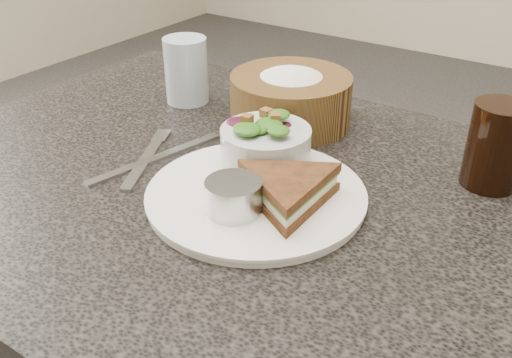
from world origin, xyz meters
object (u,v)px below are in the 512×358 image
object	(u,v)px
bread_basket	(291,91)
dinner_plate	(256,196)
salad_bowl	(266,140)
cola_glass	(497,141)
dressing_ramekin	(233,197)
sandwich	(288,190)
water_glass	(186,70)

from	to	relation	value
bread_basket	dinner_plate	bearing A→B (deg)	-69.03
salad_bowl	cola_glass	bearing A→B (deg)	27.33
dinner_plate	dressing_ramekin	world-z (taller)	dressing_ramekin
dinner_plate	sandwich	size ratio (longest dim) A/B	1.84
dressing_ramekin	cola_glass	distance (m)	0.34
salad_bowl	dressing_ramekin	xyz separation A→B (m)	(0.03, -0.12, -0.02)
sandwich	bread_basket	xyz separation A→B (m)	(-0.13, 0.22, 0.02)
sandwich	salad_bowl	world-z (taller)	salad_bowl
sandwich	dressing_ramekin	xyz separation A→B (m)	(-0.04, -0.05, 0.00)
salad_bowl	cola_glass	world-z (taller)	cola_glass
sandwich	dressing_ramekin	world-z (taller)	same
bread_basket	cola_glass	distance (m)	0.31
cola_glass	water_glass	distance (m)	0.51
sandwich	dinner_plate	bearing A→B (deg)	-152.27
dinner_plate	cola_glass	world-z (taller)	cola_glass
dinner_plate	sandwich	distance (m)	0.05
dinner_plate	sandwich	bearing A→B (deg)	-2.46
dinner_plate	water_glass	xyz separation A→B (m)	(-0.28, 0.20, 0.05)
bread_basket	cola_glass	world-z (taller)	cola_glass
bread_basket	cola_glass	bearing A→B (deg)	-3.28
sandwich	cola_glass	size ratio (longest dim) A/B	1.19
salad_bowl	water_glass	world-z (taller)	water_glass
sandwich	dressing_ramekin	bearing A→B (deg)	-102.30
dinner_plate	water_glass	bearing A→B (deg)	144.41
sandwich	cola_glass	world-z (taller)	cola_glass
dressing_ramekin	cola_glass	bearing A→B (deg)	48.30
sandwich	cola_glass	bearing A→B (deg)	78.67
salad_bowl	dressing_ramekin	world-z (taller)	salad_bowl
bread_basket	water_glass	size ratio (longest dim) A/B	1.72
dressing_ramekin	water_glass	xyz separation A→B (m)	(-0.28, 0.25, 0.02)
dressing_ramekin	bread_basket	bearing A→B (deg)	107.86
salad_bowl	dressing_ramekin	bearing A→B (deg)	-74.10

